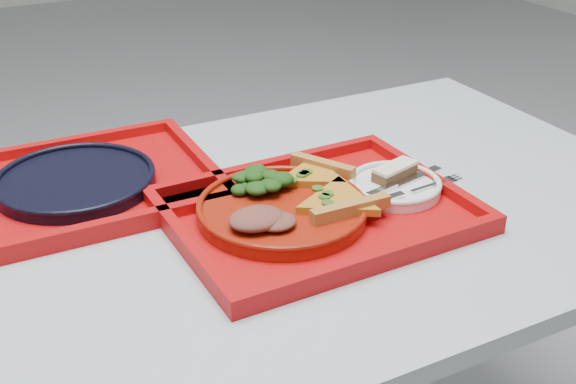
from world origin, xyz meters
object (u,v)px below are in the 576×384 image
object	(u,v)px
dessert_bar	(395,171)
navy_plate	(76,182)
tray_main	(317,215)
dinner_plate	(282,211)
tray_far	(77,190)

from	to	relation	value
dessert_bar	navy_plate	bearing A→B (deg)	137.81
tray_main	dinner_plate	distance (m)	0.06
tray_far	dessert_bar	size ratio (longest dim) A/B	5.22
tray_main	dinner_plate	xyz separation A→B (m)	(-0.05, 0.01, 0.02)
tray_main	dinner_plate	size ratio (longest dim) A/B	1.73
dinner_plate	dessert_bar	world-z (taller)	dessert_bar
tray_far	dinner_plate	bearing A→B (deg)	-43.24
tray_far	dinner_plate	xyz separation A→B (m)	(0.26, -0.25, 0.02)
tray_far	dessert_bar	xyz separation A→B (m)	(0.47, -0.24, 0.03)
dinner_plate	navy_plate	distance (m)	0.36
tray_main	dinner_plate	world-z (taller)	dinner_plate
navy_plate	tray_main	bearing A→B (deg)	-39.31
dinner_plate	tray_main	bearing A→B (deg)	-10.30
dessert_bar	dinner_plate	bearing A→B (deg)	167.09
navy_plate	dessert_bar	size ratio (longest dim) A/B	3.02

